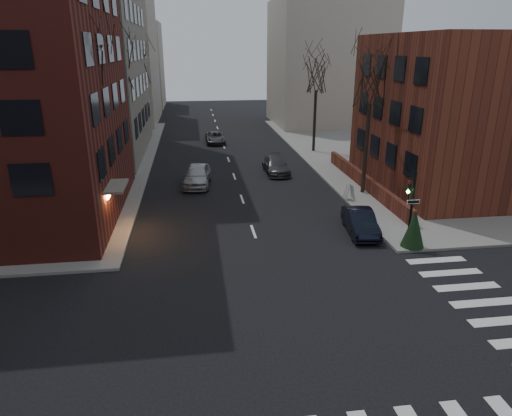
{
  "coord_description": "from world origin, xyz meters",
  "views": [
    {
      "loc": [
        -3.2,
        -12.24,
        10.15
      ],
      "look_at": [
        -0.06,
        10.45,
        2.0
      ],
      "focal_mm": 32.0,
      "sensor_mm": 36.0,
      "label": 1
    }
  ],
  "objects_px": {
    "parked_sedan": "(360,222)",
    "sandwich_board": "(349,192)",
    "car_lane_silver": "(197,175)",
    "evergreen_shrub": "(414,228)",
    "traffic_signal": "(410,212)",
    "tree_right_b": "(317,74)",
    "streetlamp_far": "(147,101)",
    "tree_left_a": "(85,79)",
    "tree_left_c": "(137,67)",
    "car_lane_gray": "(276,165)",
    "tree_right_a": "(372,80)",
    "car_lane_far": "(215,138)",
    "streetlamp_near": "(124,132)",
    "tree_left_b": "(117,63)"
  },
  "relations": [
    {
      "from": "tree_left_c",
      "to": "parked_sedan",
      "type": "height_order",
      "value": "tree_left_c"
    },
    {
      "from": "car_lane_gray",
      "to": "car_lane_far",
      "type": "bearing_deg",
      "value": 107.71
    },
    {
      "from": "traffic_signal",
      "to": "streetlamp_near",
      "type": "relative_size",
      "value": 0.64
    },
    {
      "from": "streetlamp_far",
      "to": "sandwich_board",
      "type": "xyz_separation_m",
      "value": [
        15.5,
        -25.44,
        -3.57
      ]
    },
    {
      "from": "streetlamp_far",
      "to": "car_lane_gray",
      "type": "relative_size",
      "value": 1.37
    },
    {
      "from": "streetlamp_near",
      "to": "car_lane_silver",
      "type": "bearing_deg",
      "value": -2.09
    },
    {
      "from": "tree_left_c",
      "to": "tree_right_a",
      "type": "bearing_deg",
      "value": -51.34
    },
    {
      "from": "tree_right_a",
      "to": "car_lane_silver",
      "type": "relative_size",
      "value": 2.03
    },
    {
      "from": "tree_right_b",
      "to": "streetlamp_far",
      "type": "height_order",
      "value": "tree_right_b"
    },
    {
      "from": "tree_left_b",
      "to": "streetlamp_near",
      "type": "distance_m",
      "value": 6.18
    },
    {
      "from": "tree_left_b",
      "to": "car_lane_far",
      "type": "distance_m",
      "value": 16.63
    },
    {
      "from": "streetlamp_near",
      "to": "evergreen_shrub",
      "type": "distance_m",
      "value": 21.32
    },
    {
      "from": "car_lane_silver",
      "to": "tree_left_b",
      "type": "bearing_deg",
      "value": 150.35
    },
    {
      "from": "tree_left_a",
      "to": "parked_sedan",
      "type": "relative_size",
      "value": 2.49
    },
    {
      "from": "tree_right_a",
      "to": "parked_sedan",
      "type": "bearing_deg",
      "value": -111.47
    },
    {
      "from": "car_lane_silver",
      "to": "evergreen_shrub",
      "type": "relative_size",
      "value": 2.39
    },
    {
      "from": "tree_right_b",
      "to": "evergreen_shrub",
      "type": "relative_size",
      "value": 4.58
    },
    {
      "from": "traffic_signal",
      "to": "tree_left_c",
      "type": "distance_m",
      "value": 35.76
    },
    {
      "from": "tree_left_c",
      "to": "evergreen_shrub",
      "type": "distance_m",
      "value": 36.36
    },
    {
      "from": "car_lane_silver",
      "to": "streetlamp_far",
      "type": "bearing_deg",
      "value": 110.7
    },
    {
      "from": "car_lane_gray",
      "to": "traffic_signal",
      "type": "bearing_deg",
      "value": -74.78
    },
    {
      "from": "tree_left_c",
      "to": "sandwich_board",
      "type": "distance_m",
      "value": 29.37
    },
    {
      "from": "tree_left_b",
      "to": "parked_sedan",
      "type": "relative_size",
      "value": 2.62
    },
    {
      "from": "parked_sedan",
      "to": "car_lane_gray",
      "type": "relative_size",
      "value": 0.9
    },
    {
      "from": "tree_right_a",
      "to": "parked_sedan",
      "type": "height_order",
      "value": "tree_right_a"
    },
    {
      "from": "tree_left_a",
      "to": "parked_sedan",
      "type": "distance_m",
      "value": 17.02
    },
    {
      "from": "parked_sedan",
      "to": "sandwich_board",
      "type": "distance_m",
      "value": 5.76
    },
    {
      "from": "car_lane_far",
      "to": "evergreen_shrub",
      "type": "distance_m",
      "value": 30.78
    },
    {
      "from": "tree_left_b",
      "to": "car_lane_gray",
      "type": "relative_size",
      "value": 2.36
    },
    {
      "from": "traffic_signal",
      "to": "evergreen_shrub",
      "type": "bearing_deg",
      "value": -81.16
    },
    {
      "from": "tree_left_a",
      "to": "tree_left_b",
      "type": "bearing_deg",
      "value": 90.0
    },
    {
      "from": "car_lane_silver",
      "to": "car_lane_far",
      "type": "bearing_deg",
      "value": 88.48
    },
    {
      "from": "tree_left_b",
      "to": "car_lane_gray",
      "type": "bearing_deg",
      "value": -6.65
    },
    {
      "from": "traffic_signal",
      "to": "car_lane_silver",
      "type": "xyz_separation_m",
      "value": [
        -10.98,
        12.82,
        -1.09
      ]
    },
    {
      "from": "tree_left_c",
      "to": "streetlamp_near",
      "type": "bearing_deg",
      "value": -88.09
    },
    {
      "from": "streetlamp_near",
      "to": "parked_sedan",
      "type": "distance_m",
      "value": 18.36
    },
    {
      "from": "car_lane_far",
      "to": "sandwich_board",
      "type": "bearing_deg",
      "value": -70.13
    },
    {
      "from": "tree_left_c",
      "to": "car_lane_gray",
      "type": "relative_size",
      "value": 2.12
    },
    {
      "from": "car_lane_silver",
      "to": "car_lane_far",
      "type": "relative_size",
      "value": 1.09
    },
    {
      "from": "parked_sedan",
      "to": "traffic_signal",
      "type": "bearing_deg",
      "value": -39.13
    },
    {
      "from": "traffic_signal",
      "to": "tree_right_b",
      "type": "relative_size",
      "value": 0.44
    },
    {
      "from": "traffic_signal",
      "to": "evergreen_shrub",
      "type": "height_order",
      "value": "traffic_signal"
    },
    {
      "from": "streetlamp_far",
      "to": "tree_left_a",
      "type": "bearing_deg",
      "value": -91.23
    },
    {
      "from": "car_lane_gray",
      "to": "car_lane_far",
      "type": "distance_m",
      "value": 14.13
    },
    {
      "from": "tree_right_a",
      "to": "car_lane_gray",
      "type": "bearing_deg",
      "value": 128.48
    },
    {
      "from": "car_lane_far",
      "to": "tree_left_c",
      "type": "bearing_deg",
      "value": 165.0
    },
    {
      "from": "tree_left_c",
      "to": "streetlamp_far",
      "type": "xyz_separation_m",
      "value": [
        0.6,
        2.0,
        -3.79
      ]
    },
    {
      "from": "car_lane_gray",
      "to": "car_lane_far",
      "type": "xyz_separation_m",
      "value": [
        -4.39,
        13.43,
        -0.06
      ]
    },
    {
      "from": "tree_left_b",
      "to": "streetlamp_near",
      "type": "bearing_deg",
      "value": -81.47
    },
    {
      "from": "tree_right_a",
      "to": "car_lane_gray",
      "type": "distance_m",
      "value": 11.15
    }
  ]
}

